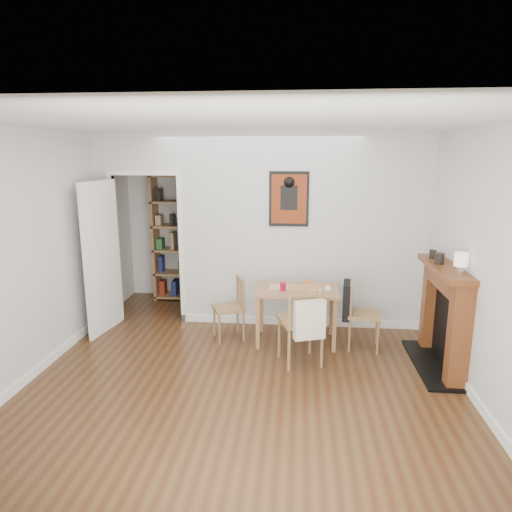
# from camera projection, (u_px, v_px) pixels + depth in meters

# --- Properties ---
(ground) EXTENTS (5.20, 5.20, 0.00)m
(ground) POSITION_uv_depth(u_px,v_px,m) (248.00, 367.00, 5.10)
(ground) COLOR #4C3318
(ground) RESTS_ON ground
(room_shell) EXTENTS (5.20, 5.20, 5.20)m
(room_shell) POSITION_uv_depth(u_px,v_px,m) (266.00, 233.00, 6.11)
(room_shell) COLOR silver
(room_shell) RESTS_ON ground
(dining_table) EXTENTS (1.03, 0.65, 0.70)m
(dining_table) POSITION_uv_depth(u_px,v_px,m) (296.00, 295.00, 5.66)
(dining_table) COLOR #A77A4E
(dining_table) RESTS_ON ground
(chair_left) EXTENTS (0.53, 0.53, 0.81)m
(chair_left) POSITION_uv_depth(u_px,v_px,m) (229.00, 309.00, 5.80)
(chair_left) COLOR #8A6240
(chair_left) RESTS_ON ground
(chair_right) EXTENTS (0.53, 0.47, 0.85)m
(chair_right) POSITION_uv_depth(u_px,v_px,m) (363.00, 314.00, 5.52)
(chair_right) COLOR #8A6240
(chair_right) RESTS_ON ground
(chair_front) EXTENTS (0.62, 0.66, 0.98)m
(chair_front) POSITION_uv_depth(u_px,v_px,m) (301.00, 321.00, 5.10)
(chair_front) COLOR #8A6240
(chair_front) RESTS_ON ground
(bookshelf) EXTENTS (0.86, 0.34, 2.04)m
(bookshelf) POSITION_uv_depth(u_px,v_px,m) (180.00, 238.00, 7.32)
(bookshelf) COLOR #A77A4E
(bookshelf) RESTS_ON ground
(fireplace) EXTENTS (0.45, 1.25, 1.16)m
(fireplace) POSITION_uv_depth(u_px,v_px,m) (445.00, 314.00, 5.00)
(fireplace) COLOR brown
(fireplace) RESTS_ON ground
(red_glass) EXTENTS (0.08, 0.08, 0.10)m
(red_glass) POSITION_uv_depth(u_px,v_px,m) (283.00, 286.00, 5.56)
(red_glass) COLOR maroon
(red_glass) RESTS_ON dining_table
(orange_fruit) EXTENTS (0.08, 0.08, 0.08)m
(orange_fruit) POSITION_uv_depth(u_px,v_px,m) (309.00, 283.00, 5.73)
(orange_fruit) COLOR #F9500D
(orange_fruit) RESTS_ON dining_table
(placemat) EXTENTS (0.36, 0.27, 0.00)m
(placemat) POSITION_uv_depth(u_px,v_px,m) (284.00, 287.00, 5.70)
(placemat) COLOR beige
(placemat) RESTS_ON dining_table
(notebook) EXTENTS (0.29, 0.21, 0.01)m
(notebook) POSITION_uv_depth(u_px,v_px,m) (319.00, 288.00, 5.66)
(notebook) COLOR silver
(notebook) RESTS_ON dining_table
(mantel_lamp) EXTENTS (0.13, 0.13, 0.21)m
(mantel_lamp) POSITION_uv_depth(u_px,v_px,m) (461.00, 261.00, 4.54)
(mantel_lamp) COLOR silver
(mantel_lamp) RESTS_ON fireplace
(ceramic_jar_a) EXTENTS (0.10, 0.10, 0.12)m
(ceramic_jar_a) POSITION_uv_depth(u_px,v_px,m) (439.00, 258.00, 4.95)
(ceramic_jar_a) COLOR black
(ceramic_jar_a) RESTS_ON fireplace
(ceramic_jar_b) EXTENTS (0.08, 0.08, 0.10)m
(ceramic_jar_b) POSITION_uv_depth(u_px,v_px,m) (433.00, 254.00, 5.21)
(ceramic_jar_b) COLOR black
(ceramic_jar_b) RESTS_ON fireplace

